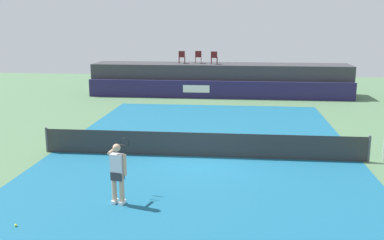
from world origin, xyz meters
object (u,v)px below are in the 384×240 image
at_px(net_post_near, 47,140).
at_px(tennis_player, 118,171).
at_px(spectator_chair_center, 214,57).
at_px(spectator_chair_far_left, 182,57).
at_px(tennis_ball, 16,225).
at_px(net_post_far, 369,149).
at_px(spectator_chair_left, 198,56).

height_order(net_post_near, tennis_player, tennis_player).
distance_m(spectator_chair_center, net_post_near, 16.16).
xyz_separation_m(spectator_chair_center, tennis_player, (-1.57, -19.71, -1.73)).
relative_size(spectator_chair_far_left, tennis_player, 0.50).
distance_m(tennis_player, tennis_ball, 2.97).
distance_m(spectator_chair_far_left, spectator_chair_center, 2.32).
bearing_deg(spectator_chair_center, net_post_far, -66.11).
xyz_separation_m(spectator_chair_far_left, net_post_near, (-3.48, -15.16, -2.19)).
bearing_deg(spectator_chair_far_left, net_post_far, -59.54).
bearing_deg(tennis_ball, tennis_player, 38.51).
height_order(spectator_chair_far_left, spectator_chair_center, same).
bearing_deg(spectator_chair_far_left, net_post_near, -102.94).
relative_size(spectator_chair_far_left, net_post_near, 0.89).
bearing_deg(tennis_ball, spectator_chair_center, 80.01).
height_order(net_post_far, tennis_ball, net_post_far).
bearing_deg(net_post_far, spectator_chair_center, 113.89).
bearing_deg(spectator_chair_left, spectator_chair_far_left, -170.65).
relative_size(net_post_near, tennis_ball, 14.71).
bearing_deg(net_post_near, spectator_chair_far_left, 77.06).
xyz_separation_m(spectator_chair_left, spectator_chair_center, (1.15, -0.42, 0.00)).
relative_size(spectator_chair_left, spectator_chair_center, 1.00).
xyz_separation_m(spectator_chair_far_left, spectator_chair_left, (1.15, 0.19, 0.00)).
distance_m(spectator_chair_left, net_post_far, 17.34).
relative_size(tennis_player, tennis_ball, 26.03).
xyz_separation_m(spectator_chair_center, tennis_ball, (-3.78, -21.47, -2.66)).
xyz_separation_m(net_post_near, net_post_far, (12.40, 0.00, 0.00)).
bearing_deg(spectator_chair_far_left, tennis_ball, -93.90).
xyz_separation_m(spectator_chair_center, net_post_far, (6.61, -14.93, -2.19)).
distance_m(spectator_chair_left, tennis_player, 20.21).
height_order(spectator_chair_center, net_post_far, spectator_chair_center).
xyz_separation_m(spectator_chair_left, tennis_player, (-0.42, -20.14, -1.73)).
bearing_deg(spectator_chair_left, net_post_near, -106.81).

